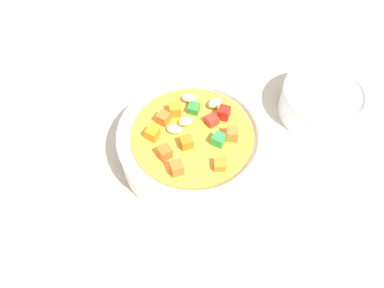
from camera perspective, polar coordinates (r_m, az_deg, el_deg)
ground_plane at (r=50.22cm, az=0.00°, el=-2.30°), size 140.00×140.00×2.00cm
soup_bowl_main at (r=47.02cm, az=0.00°, el=0.23°), size 17.80×17.80×6.15cm
spoon at (r=57.47cm, az=-11.92°, el=8.25°), size 6.79×18.69×0.80cm
side_bowl_small at (r=54.75cm, az=18.66°, el=6.02°), size 11.32×11.32×4.39cm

